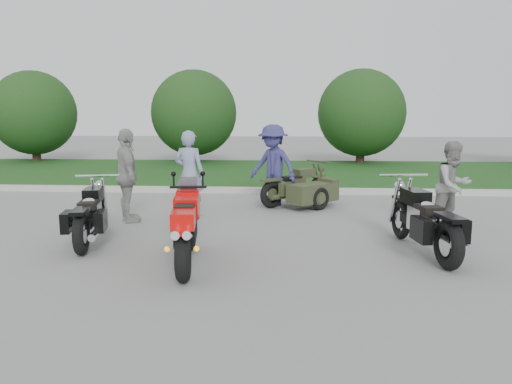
# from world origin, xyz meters

# --- Properties ---
(ground) EXTENTS (80.00, 80.00, 0.00)m
(ground) POSITION_xyz_m (0.00, 0.00, 0.00)
(ground) COLOR gray
(ground) RESTS_ON ground
(curb) EXTENTS (60.00, 0.30, 0.15)m
(curb) POSITION_xyz_m (0.00, 6.00, 0.07)
(curb) COLOR #B7B5AD
(curb) RESTS_ON ground
(grass_strip) EXTENTS (60.00, 8.00, 0.14)m
(grass_strip) POSITION_xyz_m (0.00, 10.15, 0.07)
(grass_strip) COLOR #295D1F
(grass_strip) RESTS_ON ground
(tree_far_left) EXTENTS (3.60, 3.60, 4.00)m
(tree_far_left) POSITION_xyz_m (-10.00, 13.50, 2.19)
(tree_far_left) COLOR #3F2B1C
(tree_far_left) RESTS_ON ground
(tree_mid_left) EXTENTS (3.60, 3.60, 4.00)m
(tree_mid_left) POSITION_xyz_m (-3.00, 13.50, 2.19)
(tree_mid_left) COLOR #3F2B1C
(tree_mid_left) RESTS_ON ground
(tree_mid_right) EXTENTS (3.60, 3.60, 4.00)m
(tree_mid_right) POSITION_xyz_m (4.00, 13.50, 2.19)
(tree_mid_right) COLOR #3F2B1C
(tree_mid_right) RESTS_ON ground
(sportbike_red) EXTENTS (0.55, 2.12, 1.01)m
(sportbike_red) POSITION_xyz_m (-0.47, -0.72, 0.59)
(sportbike_red) COLOR black
(sportbike_red) RESTS_ON ground
(cruiser_left) EXTENTS (0.68, 2.29, 0.89)m
(cruiser_left) POSITION_xyz_m (-2.35, 0.46, 0.45)
(cruiser_left) COLOR black
(cruiser_left) RESTS_ON ground
(cruiser_right) EXTENTS (0.65, 2.49, 0.96)m
(cruiser_right) POSITION_xyz_m (3.14, 0.12, 0.49)
(cruiser_right) COLOR black
(cruiser_right) RESTS_ON ground
(cruiser_sidecar) EXTENTS (1.88, 1.95, 0.85)m
(cruiser_sidecar) POSITION_xyz_m (1.38, 4.01, 0.40)
(cruiser_sidecar) COLOR black
(cruiser_sidecar) RESTS_ON ground
(person_stripe) EXTENTS (0.75, 0.58, 1.84)m
(person_stripe) POSITION_xyz_m (-1.12, 2.84, 0.92)
(person_stripe) COLOR #808AAE
(person_stripe) RESTS_ON ground
(person_grey) EXTENTS (1.01, 0.93, 1.67)m
(person_grey) POSITION_xyz_m (4.13, 1.98, 0.83)
(person_grey) COLOR gray
(person_grey) RESTS_ON ground
(person_denim) EXTENTS (1.44, 1.27, 1.93)m
(person_denim) POSITION_xyz_m (0.63, 4.19, 0.96)
(person_denim) COLOR navy
(person_denim) RESTS_ON ground
(person_back) EXTENTS (0.92, 1.20, 1.89)m
(person_back) POSITION_xyz_m (-2.25, 2.16, 0.95)
(person_back) COLOR #9B9B95
(person_back) RESTS_ON ground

